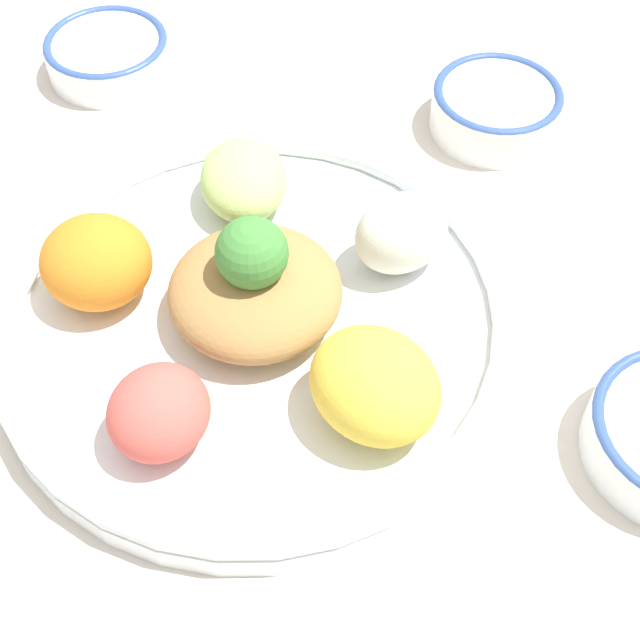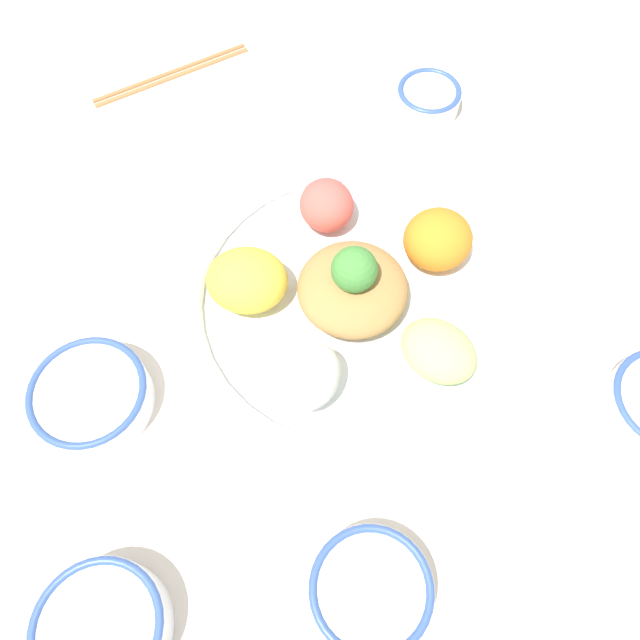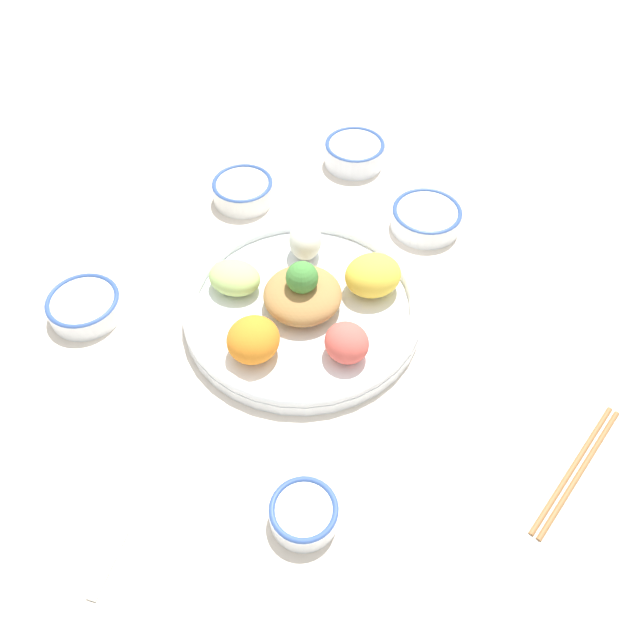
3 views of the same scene
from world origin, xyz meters
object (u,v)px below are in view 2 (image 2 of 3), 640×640
(salad_platter, at_px, (351,296))
(sauce_bowl_dark, at_px, (91,396))
(chopsticks_pair_near, at_px, (171,73))
(sauce_bowl_red, at_px, (370,591))
(rice_bowl_blue, at_px, (428,98))
(rice_bowl_plain, at_px, (102,629))
(serving_spoon_main, at_px, (591,141))

(salad_platter, relative_size, sauce_bowl_dark, 3.05)
(chopsticks_pair_near, bearing_deg, sauce_bowl_red, 81.40)
(rice_bowl_blue, relative_size, sauce_bowl_dark, 0.70)
(rice_bowl_blue, relative_size, rice_bowl_plain, 0.74)
(rice_bowl_plain, bearing_deg, chopsticks_pair_near, -159.90)
(rice_bowl_plain, distance_m, serving_spoon_main, 0.77)
(salad_platter, bearing_deg, serving_spoon_main, 145.85)
(rice_bowl_plain, relative_size, serving_spoon_main, 0.89)
(chopsticks_pair_near, distance_m, serving_spoon_main, 0.56)
(rice_bowl_blue, relative_size, chopsticks_pair_near, 0.47)
(sauce_bowl_red, bearing_deg, sauce_bowl_dark, -104.93)
(salad_platter, height_order, rice_bowl_plain, salad_platter)
(sauce_bowl_dark, bearing_deg, sauce_bowl_red, 75.07)
(salad_platter, xyz_separation_m, serving_spoon_main, (-0.33, 0.22, -0.02))
(salad_platter, distance_m, serving_spoon_main, 0.40)
(serving_spoon_main, bearing_deg, sauce_bowl_red, -173.53)
(salad_platter, xyz_separation_m, chopsticks_pair_near, (-0.27, -0.34, -0.02))
(serving_spoon_main, bearing_deg, chopsticks_pair_near, 113.65)
(rice_bowl_blue, bearing_deg, rice_bowl_plain, -9.24)
(salad_platter, distance_m, sauce_bowl_dark, 0.28)
(sauce_bowl_red, xyz_separation_m, serving_spoon_main, (-0.60, 0.12, -0.02))
(sauce_bowl_red, bearing_deg, rice_bowl_blue, -171.06)
(sauce_bowl_red, xyz_separation_m, rice_bowl_blue, (-0.59, -0.09, -0.00))
(rice_bowl_plain, relative_size, chopsticks_pair_near, 0.63)
(sauce_bowl_dark, relative_size, serving_spoon_main, 0.94)
(salad_platter, xyz_separation_m, sauce_bowl_red, (0.27, 0.10, -0.00))
(rice_bowl_blue, height_order, chopsticks_pair_near, rice_bowl_blue)
(sauce_bowl_red, xyz_separation_m, sauce_bowl_dark, (-0.08, -0.31, -0.00))
(rice_bowl_plain, bearing_deg, sauce_bowl_red, 115.71)
(sauce_bowl_dark, height_order, rice_bowl_plain, rice_bowl_plain)
(rice_bowl_blue, bearing_deg, serving_spoon_main, 91.94)
(rice_bowl_blue, xyz_separation_m, chopsticks_pair_near, (0.05, -0.35, -0.02))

